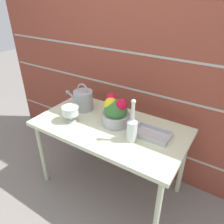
{
  "coord_description": "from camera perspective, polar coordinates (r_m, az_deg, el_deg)",
  "views": [
    {
      "loc": [
        0.89,
        -1.35,
        1.79
      ],
      "look_at": [
        0.0,
        0.04,
        0.86
      ],
      "focal_mm": 35.0,
      "sensor_mm": 36.0,
      "label": 1
    }
  ],
  "objects": [
    {
      "name": "crystal_pedestal_bowl",
      "position": [
        1.98,
        -10.82,
        0.15
      ],
      "size": [
        0.16,
        0.16,
        0.15
      ],
      "color": "silver",
      "rests_on": "patio_table"
    },
    {
      "name": "glass_decanter",
      "position": [
        1.69,
        5.26,
        -4.13
      ],
      "size": [
        0.08,
        0.08,
        0.36
      ],
      "color": "silver",
      "rests_on": "patio_table"
    },
    {
      "name": "patio_table",
      "position": [
        1.97,
        -0.57,
        -5.19
      ],
      "size": [
        1.35,
        0.73,
        0.74
      ],
      "color": "beige",
      "rests_on": "ground_plane"
    },
    {
      "name": "brick_wall",
      "position": [
        2.16,
        6.57,
        10.55
      ],
      "size": [
        3.6,
        0.08,
        2.2
      ],
      "color": "brown",
      "rests_on": "ground_plane"
    },
    {
      "name": "wire_tray",
      "position": [
        1.83,
        10.37,
        -5.85
      ],
      "size": [
        0.3,
        0.18,
        0.04
      ],
      "color": "#B7B7BC",
      "rests_on": "patio_table"
    },
    {
      "name": "flower_planter",
      "position": [
        1.9,
        0.9,
        0.03
      ],
      "size": [
        0.25,
        0.25,
        0.27
      ],
      "color": "#ADADB2",
      "rests_on": "patio_table"
    },
    {
      "name": "ground_plane",
      "position": [
        2.42,
        -0.49,
        -18.43
      ],
      "size": [
        12.0,
        12.0,
        0.0
      ],
      "primitive_type": "plane",
      "color": "gray"
    },
    {
      "name": "watering_can",
      "position": [
        2.17,
        -7.56,
        3.17
      ],
      "size": [
        0.33,
        0.19,
        0.27
      ],
      "color": "#9EA3A8",
      "rests_on": "patio_table"
    }
  ]
}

